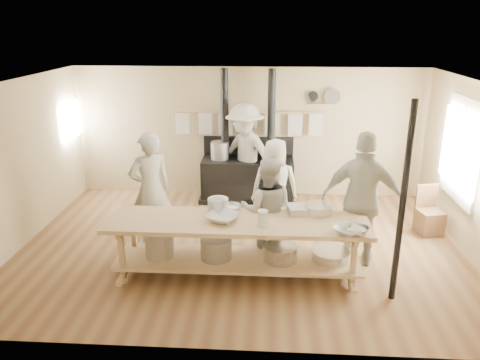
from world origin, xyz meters
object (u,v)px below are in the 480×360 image
(prep_table, at_px, (237,242))
(roasting_pan, at_px, (305,209))
(chair, at_px, (429,220))
(cook_left, at_px, (267,210))
(cook_by_window, at_px, (245,155))
(stove, at_px, (247,175))
(cook_far_left, at_px, (150,189))
(cook_center, at_px, (275,186))
(cook_right, at_px, (363,200))

(prep_table, bearing_deg, roasting_pan, 19.31)
(chair, bearing_deg, cook_left, -170.46)
(cook_by_window, xyz_separation_m, chair, (3.20, -1.24, -0.74))
(stove, xyz_separation_m, cook_by_window, (-0.04, -0.17, 0.47))
(cook_far_left, bearing_deg, cook_by_window, -157.91)
(stove, bearing_deg, chair, -24.05)
(stove, distance_m, cook_left, 2.57)
(cook_center, bearing_deg, roasting_pan, 102.96)
(prep_table, xyz_separation_m, cook_by_window, (-0.04, 2.85, 0.47))
(prep_table, bearing_deg, cook_by_window, 90.82)
(cook_far_left, distance_m, cook_right, 3.25)
(cook_center, height_order, cook_by_window, cook_by_window)
(cook_right, distance_m, roasting_pan, 0.87)
(roasting_pan, bearing_deg, prep_table, -160.69)
(cook_right, bearing_deg, stove, -40.33)
(cook_by_window, bearing_deg, stove, 111.22)
(cook_left, relative_size, cook_center, 1.00)
(stove, height_order, cook_right, stove)
(cook_center, relative_size, cook_right, 0.80)
(cook_right, bearing_deg, roasting_pan, 26.20)
(cook_left, relative_size, cook_right, 0.81)
(cook_left, distance_m, roasting_pan, 0.56)
(cook_left, xyz_separation_m, cook_center, (0.12, 1.09, -0.00))
(cook_center, bearing_deg, prep_table, 66.36)
(cook_far_left, xyz_separation_m, chair, (4.59, 0.65, -0.68))
(prep_table, relative_size, cook_right, 1.80)
(cook_by_window, relative_size, chair, 2.39)
(cook_center, distance_m, cook_by_window, 1.40)
(prep_table, distance_m, roasting_pan, 1.07)
(prep_table, relative_size, cook_center, 2.24)
(cook_center, bearing_deg, cook_right, 134.26)
(cook_far_left, xyz_separation_m, roasting_pan, (2.37, -0.63, -0.02))
(stove, xyz_separation_m, chair, (3.15, -1.41, -0.28))
(chair, bearing_deg, cook_far_left, 175.44)
(prep_table, bearing_deg, chair, 27.04)
(stove, distance_m, cook_right, 3.12)
(chair, bearing_deg, roasting_pan, -162.59)
(prep_table, height_order, cook_by_window, cook_by_window)
(cook_right, height_order, roasting_pan, cook_right)
(stove, distance_m, cook_by_window, 0.50)
(cook_right, height_order, chair, cook_right)
(cook_by_window, distance_m, roasting_pan, 2.71)
(cook_center, height_order, cook_right, cook_right)
(cook_left, height_order, roasting_pan, cook_left)
(prep_table, distance_m, cook_by_window, 2.89)
(roasting_pan, bearing_deg, cook_far_left, 165.14)
(cook_far_left, distance_m, cook_center, 2.07)
(cook_left, height_order, chair, cook_left)
(chair, bearing_deg, cook_right, -153.80)
(chair, height_order, roasting_pan, roasting_pan)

